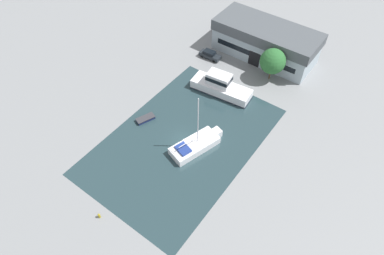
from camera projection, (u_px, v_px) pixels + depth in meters
The scene contains 9 objects.
ground_plane at pixel (183, 140), 56.54m from camera, with size 440.00×440.00×0.00m, color gray.
water_canal at pixel (183, 140), 56.54m from camera, with size 21.49×32.65×0.01m, color #23383D.
warehouse_building at pixel (266, 41), 69.30m from camera, with size 21.09×9.00×6.69m.
quay_tree_near_building at pixel (273, 61), 63.70m from camera, with size 4.86×4.86×6.62m.
parked_car at pixel (210, 55), 70.53m from camera, with size 4.63×1.93×1.64m.
sailboat_moored at pixel (196, 145), 54.98m from camera, with size 5.55×9.63×10.78m.
motor_cruiser at pixel (220, 86), 63.16m from camera, with size 11.75×4.88×4.14m.
small_dinghy at pixel (146, 119), 59.37m from camera, with size 2.49×3.54×0.57m.
mooring_bollard at pixel (99, 216), 47.14m from camera, with size 0.36×0.36×0.85m.
Camera 1 is at (22.36, -27.86, 43.91)m, focal length 32.00 mm.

